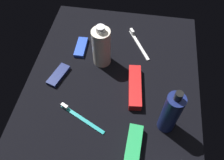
# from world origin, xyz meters

# --- Properties ---
(ground_plane) EXTENTS (0.84, 0.64, 0.01)m
(ground_plane) POSITION_xyz_m (0.00, 0.00, -0.01)
(ground_plane) COLOR black
(lotion_bottle) EXTENTS (0.05, 0.05, 0.20)m
(lotion_bottle) POSITION_xyz_m (-0.13, -0.20, 0.09)
(lotion_bottle) COLOR navy
(lotion_bottle) RESTS_ON ground_plane
(bodywash_bottle) EXTENTS (0.07, 0.07, 0.18)m
(bodywash_bottle) POSITION_xyz_m (0.11, 0.06, 0.08)
(bodywash_bottle) COLOR silver
(bodywash_bottle) RESTS_ON ground_plane
(toothbrush_white) EXTENTS (0.16, 0.10, 0.02)m
(toothbrush_white) POSITION_xyz_m (0.23, -0.07, 0.01)
(toothbrush_white) COLOR white
(toothbrush_white) RESTS_ON ground_plane
(toothbrush_teal) EXTENTS (0.09, 0.17, 0.02)m
(toothbrush_teal) POSITION_xyz_m (-0.15, 0.09, 0.01)
(toothbrush_teal) COLOR teal
(toothbrush_teal) RESTS_ON ground_plane
(toothpaste_box_red) EXTENTS (0.18, 0.06, 0.03)m
(toothpaste_box_red) POSITION_xyz_m (-0.01, -0.08, 0.02)
(toothpaste_box_red) COLOR red
(toothpaste_box_red) RESTS_ON ground_plane
(toothpaste_box_green) EXTENTS (0.18, 0.05, 0.03)m
(toothpaste_box_green) POSITION_xyz_m (-0.25, -0.10, 0.02)
(toothpaste_box_green) COLOR green
(toothpaste_box_green) RESTS_ON ground_plane
(snack_bar_blue) EXTENTS (0.11, 0.04, 0.01)m
(snack_bar_blue) POSITION_xyz_m (0.16, 0.16, 0.01)
(snack_bar_blue) COLOR blue
(snack_bar_blue) RESTS_ON ground_plane
(snack_bar_navy) EXTENTS (0.11, 0.07, 0.01)m
(snack_bar_navy) POSITION_xyz_m (0.01, 0.21, 0.01)
(snack_bar_navy) COLOR navy
(snack_bar_navy) RESTS_ON ground_plane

